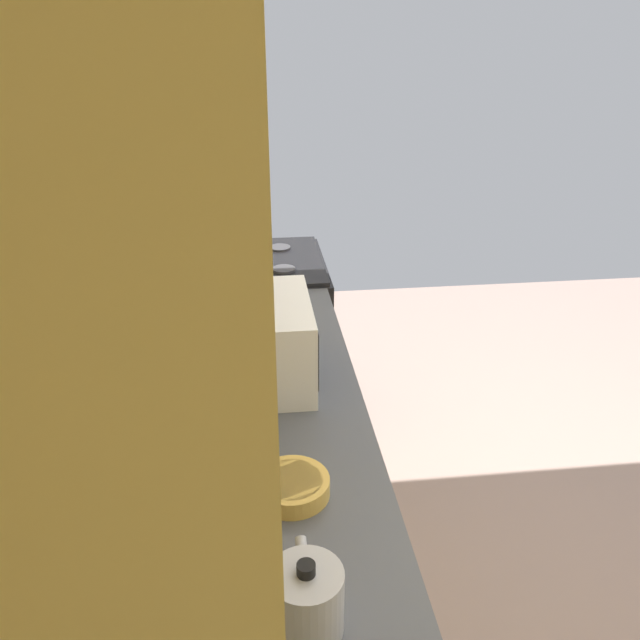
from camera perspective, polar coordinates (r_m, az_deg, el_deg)
ground_plane at (r=2.88m, az=21.52°, el=-21.51°), size 6.13×6.13×0.00m
wall_back at (r=1.85m, az=-17.31°, el=1.49°), size 3.95×0.12×2.62m
upper_cabinets at (r=1.21m, az=-14.14°, el=18.15°), size 1.76×0.31×0.69m
oven_range at (r=3.37m, az=-5.30°, el=-2.04°), size 0.71×0.68×1.10m
microwave at (r=2.12m, az=-6.04°, el=-1.92°), size 0.44×0.40×0.28m
bowl at (r=1.68m, az=-2.56°, el=-14.58°), size 0.20×0.20×0.05m
kettle at (r=1.37m, az=-1.23°, el=-23.80°), size 0.20×0.15×0.17m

